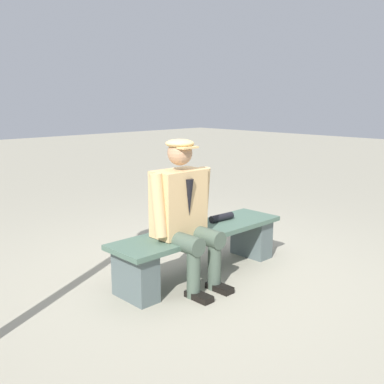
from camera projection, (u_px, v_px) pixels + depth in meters
ground_plane at (200, 274)px, 4.08m from camera, size 30.00×30.00×0.00m
bench at (200, 245)px, 4.02m from camera, size 1.75×0.46×0.42m
seated_man at (184, 209)px, 3.72m from camera, size 0.61×0.61×1.23m
rolled_magazine at (222, 217)px, 4.26m from camera, size 0.27×0.08×0.07m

